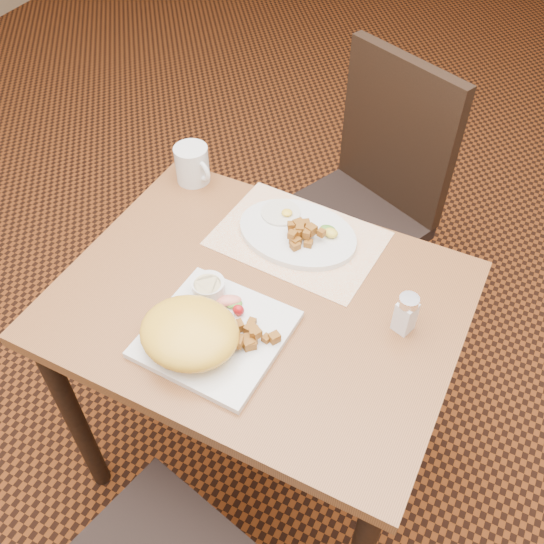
{
  "coord_description": "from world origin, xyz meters",
  "views": [
    {
      "loc": [
        0.43,
        -0.79,
        1.8
      ],
      "look_at": [
        0.02,
        0.03,
        0.82
      ],
      "focal_mm": 40.0,
      "sensor_mm": 36.0,
      "label": 1
    }
  ],
  "objects_px": {
    "chair_far": "(365,195)",
    "plate_oval": "(297,233)",
    "table": "(259,327)",
    "salt_shaker": "(406,313)",
    "plate_square": "(216,334)",
    "coffee_mug": "(193,164)"
  },
  "relations": [
    {
      "from": "chair_far",
      "to": "plate_oval",
      "type": "bearing_deg",
      "value": 110.36
    },
    {
      "from": "table",
      "to": "salt_shaker",
      "type": "distance_m",
      "value": 0.36
    },
    {
      "from": "plate_square",
      "to": "chair_far",
      "type": "bearing_deg",
      "value": 86.68
    },
    {
      "from": "plate_oval",
      "to": "salt_shaker",
      "type": "bearing_deg",
      "value": -25.93
    },
    {
      "from": "plate_oval",
      "to": "salt_shaker",
      "type": "xyz_separation_m",
      "value": [
        0.33,
        -0.16,
        0.04
      ]
    },
    {
      "from": "table",
      "to": "plate_square",
      "type": "distance_m",
      "value": 0.18
    },
    {
      "from": "table",
      "to": "plate_oval",
      "type": "relative_size",
      "value": 2.96
    },
    {
      "from": "table",
      "to": "salt_shaker",
      "type": "xyz_separation_m",
      "value": [
        0.32,
        0.06,
        0.16
      ]
    },
    {
      "from": "table",
      "to": "plate_oval",
      "type": "xyz_separation_m",
      "value": [
        -0.01,
        0.22,
        0.12
      ]
    },
    {
      "from": "plate_square",
      "to": "coffee_mug",
      "type": "height_order",
      "value": "coffee_mug"
    },
    {
      "from": "plate_square",
      "to": "salt_shaker",
      "type": "bearing_deg",
      "value": 29.92
    },
    {
      "from": "table",
      "to": "plate_oval",
      "type": "height_order",
      "value": "plate_oval"
    },
    {
      "from": "plate_oval",
      "to": "salt_shaker",
      "type": "relative_size",
      "value": 3.05
    },
    {
      "from": "plate_square",
      "to": "salt_shaker",
      "type": "relative_size",
      "value": 2.8
    },
    {
      "from": "chair_far",
      "to": "salt_shaker",
      "type": "distance_m",
      "value": 0.75
    },
    {
      "from": "plate_square",
      "to": "coffee_mug",
      "type": "distance_m",
      "value": 0.55
    },
    {
      "from": "chair_far",
      "to": "coffee_mug",
      "type": "bearing_deg",
      "value": 70.14
    },
    {
      "from": "table",
      "to": "plate_oval",
      "type": "distance_m",
      "value": 0.25
    },
    {
      "from": "table",
      "to": "chair_far",
      "type": "height_order",
      "value": "chair_far"
    },
    {
      "from": "plate_square",
      "to": "coffee_mug",
      "type": "relative_size",
      "value": 2.36
    },
    {
      "from": "table",
      "to": "coffee_mug",
      "type": "relative_size",
      "value": 7.59
    },
    {
      "from": "chair_far",
      "to": "salt_shaker",
      "type": "relative_size",
      "value": 9.7
    }
  ]
}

